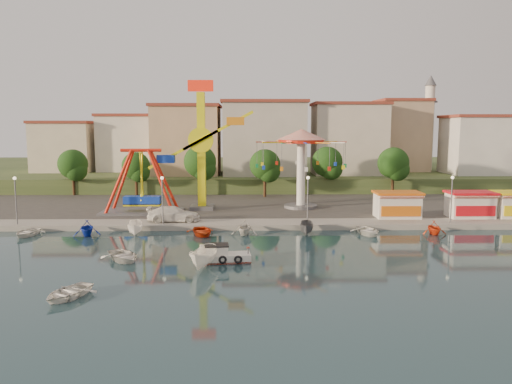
{
  "coord_description": "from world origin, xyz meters",
  "views": [
    {
      "loc": [
        1.34,
        -41.36,
        11.18
      ],
      "look_at": [
        2.3,
        14.0,
        4.0
      ],
      "focal_mm": 35.0,
      "sensor_mm": 36.0,
      "label": 1
    }
  ],
  "objects_px": {
    "kamikaze_tower": "(205,150)",
    "van": "(174,214)",
    "cabin_motorboat": "(222,257)",
    "pirate_ship_ride": "(142,183)",
    "rowboat_a": "(123,256)",
    "skiff": "(204,257)",
    "wave_swinger": "(301,150)"
  },
  "relations": [
    {
      "from": "wave_swinger",
      "to": "skiff",
      "type": "height_order",
      "value": "wave_swinger"
    },
    {
      "from": "cabin_motorboat",
      "to": "pirate_ship_ride",
      "type": "bearing_deg",
      "value": 111.97
    },
    {
      "from": "kamikaze_tower",
      "to": "van",
      "type": "relative_size",
      "value": 2.81
    },
    {
      "from": "skiff",
      "to": "van",
      "type": "xyz_separation_m",
      "value": [
        -4.88,
        16.89,
        0.6
      ]
    },
    {
      "from": "pirate_ship_ride",
      "to": "wave_swinger",
      "type": "bearing_deg",
      "value": 10.09
    },
    {
      "from": "wave_swinger",
      "to": "van",
      "type": "relative_size",
      "value": 1.97
    },
    {
      "from": "pirate_ship_ride",
      "to": "van",
      "type": "height_order",
      "value": "pirate_ship_ride"
    },
    {
      "from": "kamikaze_tower",
      "to": "van",
      "type": "height_order",
      "value": "kamikaze_tower"
    },
    {
      "from": "pirate_ship_ride",
      "to": "skiff",
      "type": "height_order",
      "value": "pirate_ship_ride"
    },
    {
      "from": "cabin_motorboat",
      "to": "skiff",
      "type": "bearing_deg",
      "value": -131.82
    },
    {
      "from": "wave_swinger",
      "to": "skiff",
      "type": "distance_m",
      "value": 29.24
    },
    {
      "from": "skiff",
      "to": "van",
      "type": "bearing_deg",
      "value": 118.71
    },
    {
      "from": "kamikaze_tower",
      "to": "wave_swinger",
      "type": "height_order",
      "value": "kamikaze_tower"
    },
    {
      "from": "wave_swinger",
      "to": "cabin_motorboat",
      "type": "distance_m",
      "value": 27.24
    },
    {
      "from": "pirate_ship_ride",
      "to": "rowboat_a",
      "type": "height_order",
      "value": "pirate_ship_ride"
    },
    {
      "from": "rowboat_a",
      "to": "pirate_ship_ride",
      "type": "bearing_deg",
      "value": 61.39
    },
    {
      "from": "kamikaze_tower",
      "to": "skiff",
      "type": "relative_size",
      "value": 3.72
    },
    {
      "from": "kamikaze_tower",
      "to": "skiff",
      "type": "xyz_separation_m",
      "value": [
        1.93,
        -24.97,
        -7.48
      ]
    },
    {
      "from": "pirate_ship_ride",
      "to": "van",
      "type": "bearing_deg",
      "value": -50.83
    },
    {
      "from": "rowboat_a",
      "to": "kamikaze_tower",
      "type": "bearing_deg",
      "value": 41.51
    },
    {
      "from": "kamikaze_tower",
      "to": "rowboat_a",
      "type": "relative_size",
      "value": 3.97
    },
    {
      "from": "van",
      "to": "wave_swinger",
      "type": "bearing_deg",
      "value": -62.1
    },
    {
      "from": "pirate_ship_ride",
      "to": "skiff",
      "type": "relative_size",
      "value": 2.25
    },
    {
      "from": "cabin_motorboat",
      "to": "skiff",
      "type": "relative_size",
      "value": 1.06
    },
    {
      "from": "kamikaze_tower",
      "to": "wave_swinger",
      "type": "xyz_separation_m",
      "value": [
        12.48,
        1.29,
        -0.14
      ]
    },
    {
      "from": "cabin_motorboat",
      "to": "rowboat_a",
      "type": "height_order",
      "value": "cabin_motorboat"
    },
    {
      "from": "pirate_ship_ride",
      "to": "skiff",
      "type": "distance_m",
      "value": 24.88
    },
    {
      "from": "pirate_ship_ride",
      "to": "kamikaze_tower",
      "type": "relative_size",
      "value": 0.61
    },
    {
      "from": "pirate_ship_ride",
      "to": "kamikaze_tower",
      "type": "bearing_deg",
      "value": 16.62
    },
    {
      "from": "pirate_ship_ride",
      "to": "cabin_motorboat",
      "type": "relative_size",
      "value": 2.13
    },
    {
      "from": "pirate_ship_ride",
      "to": "wave_swinger",
      "type": "relative_size",
      "value": 0.86
    },
    {
      "from": "kamikaze_tower",
      "to": "wave_swinger",
      "type": "bearing_deg",
      "value": 5.92
    }
  ]
}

